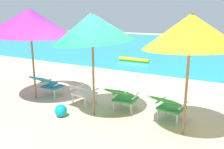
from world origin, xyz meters
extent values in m
plane|color=#CCB78E|center=(0.00, 4.00, 0.00)|extent=(40.00, 40.00, 0.00)
cube|color=teal|center=(0.00, 12.90, 0.00)|extent=(40.00, 18.00, 0.01)
cylinder|color=yellow|center=(-1.83, 5.95, 0.10)|extent=(1.60, 0.18, 0.18)
cube|color=teal|center=(-1.72, 0.16, 0.28)|extent=(0.54, 0.53, 0.04)
cube|color=teal|center=(-1.70, -0.20, 0.55)|extent=(0.55, 0.54, 0.27)
cylinder|color=silver|center=(-1.95, 0.36, 0.13)|extent=(0.04, 0.04, 0.26)
cylinder|color=silver|center=(-1.51, 0.38, 0.13)|extent=(0.04, 0.04, 0.26)
cylinder|color=silver|center=(-1.93, -0.06, 0.13)|extent=(0.04, 0.04, 0.26)
cylinder|color=silver|center=(-1.49, -0.04, 0.13)|extent=(0.04, 0.04, 0.26)
cube|color=silver|center=(-1.98, 0.15, 0.40)|extent=(0.06, 0.50, 0.03)
cube|color=silver|center=(-1.46, 0.18, 0.40)|extent=(0.06, 0.50, 0.03)
cube|color=silver|center=(-0.56, 0.08, 0.28)|extent=(0.59, 0.57, 0.04)
cube|color=silver|center=(-0.61, -0.29, 0.55)|extent=(0.59, 0.59, 0.27)
cylinder|color=silver|center=(-0.74, 0.32, 0.13)|extent=(0.04, 0.04, 0.26)
cylinder|color=silver|center=(-0.31, 0.25, 0.13)|extent=(0.04, 0.04, 0.26)
cylinder|color=silver|center=(-0.80, -0.10, 0.13)|extent=(0.04, 0.04, 0.26)
cylinder|color=silver|center=(-0.37, -0.16, 0.13)|extent=(0.04, 0.04, 0.26)
cube|color=silver|center=(-0.81, 0.11, 0.40)|extent=(0.10, 0.50, 0.03)
cube|color=silver|center=(-0.30, 0.04, 0.40)|extent=(0.10, 0.50, 0.03)
cube|color=#338E3D|center=(0.55, 0.23, 0.28)|extent=(0.56, 0.54, 0.04)
cube|color=#338E3D|center=(0.58, -0.14, 0.55)|extent=(0.56, 0.55, 0.27)
cylinder|color=silver|center=(0.31, 0.42, 0.13)|extent=(0.04, 0.04, 0.26)
cylinder|color=silver|center=(0.75, 0.45, 0.13)|extent=(0.04, 0.04, 0.26)
cylinder|color=silver|center=(0.35, 0.00, 0.13)|extent=(0.04, 0.04, 0.26)
cylinder|color=silver|center=(0.78, 0.03, 0.13)|extent=(0.04, 0.04, 0.26)
cube|color=silver|center=(0.29, 0.21, 0.40)|extent=(0.07, 0.50, 0.03)
cube|color=silver|center=(0.81, 0.25, 0.40)|extent=(0.07, 0.50, 0.03)
cube|color=#338E3D|center=(1.67, 0.21, 0.28)|extent=(0.58, 0.56, 0.04)
cube|color=#338E3D|center=(1.63, -0.15, 0.55)|extent=(0.58, 0.58, 0.27)
cylinder|color=silver|center=(1.48, 0.45, 0.13)|extent=(0.04, 0.04, 0.26)
cylinder|color=silver|center=(1.92, 0.39, 0.13)|extent=(0.04, 0.04, 0.26)
cylinder|color=silver|center=(1.43, 0.03, 0.13)|extent=(0.04, 0.04, 0.26)
cylinder|color=silver|center=(1.86, -0.02, 0.13)|extent=(0.04, 0.04, 0.26)
cube|color=silver|center=(1.42, 0.25, 0.40)|extent=(0.09, 0.50, 0.03)
cube|color=silver|center=(1.93, 0.18, 0.40)|extent=(0.09, 0.50, 0.03)
cylinder|color=olive|center=(-2.00, -0.24, 0.89)|extent=(0.05, 0.05, 1.77)
cone|color=purple|center=(-2.00, -0.24, 2.08)|extent=(2.44, 2.41, 0.80)
sphere|color=#4C3823|center=(-2.00, -0.24, 2.38)|extent=(0.07, 0.07, 0.07)
cylinder|color=olive|center=(0.04, -0.38, 0.85)|extent=(0.05, 0.05, 1.71)
cone|color=#1E9E60|center=(0.04, -0.38, 1.99)|extent=(2.37, 2.35, 0.75)
sphere|color=#4C3823|center=(0.04, -0.38, 2.26)|extent=(0.07, 0.07, 0.07)
cylinder|color=olive|center=(2.06, -0.32, 0.85)|extent=(0.05, 0.05, 1.70)
cone|color=yellow|center=(2.06, -0.32, 1.97)|extent=(1.98, 1.96, 0.68)
sphere|color=#4C3823|center=(2.06, -0.32, 2.25)|extent=(0.07, 0.07, 0.07)
sphere|color=#0A93AD|center=(-0.55, -0.86, 0.14)|extent=(0.29, 0.29, 0.29)
camera|label=1|loc=(2.93, -4.65, 2.25)|focal=38.17mm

